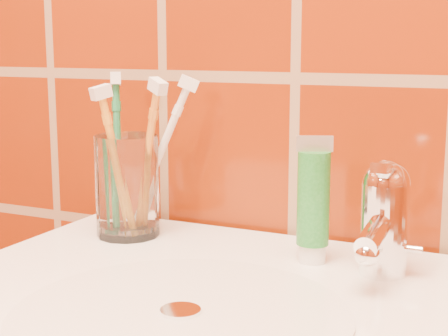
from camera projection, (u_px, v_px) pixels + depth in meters
The scene contains 7 objects.
glass_tumbler at pixel (127, 186), 0.83m from camera, with size 0.08×0.08×0.12m, color white.
toothpaste_tube at pixel (313, 204), 0.73m from camera, with size 0.04×0.03×0.14m.
faucet at pixel (384, 215), 0.69m from camera, with size 0.05×0.11×0.12m.
toothbrush_0 at pixel (117, 165), 0.81m from camera, with size 0.04×0.06×0.19m, color gold, non-canonical shape.
toothbrush_1 at pixel (158, 157), 0.84m from camera, with size 0.09×0.06×0.20m, color white, non-canonical shape.
toothbrush_2 at pixel (118, 155), 0.84m from camera, with size 0.04×0.05×0.20m, color #217C48, non-canonical shape.
toothbrush_3 at pixel (146, 161), 0.81m from camera, with size 0.07×0.05×0.20m, color orange, non-canonical shape.
Camera 1 is at (0.27, 0.42, 1.08)m, focal length 55.00 mm.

